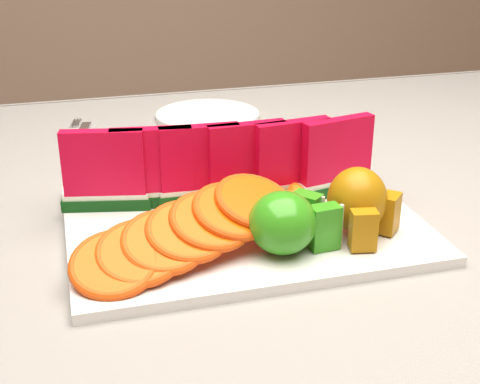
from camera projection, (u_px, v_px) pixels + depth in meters
table at (209, 271)px, 0.89m from camera, size 1.40×0.90×0.75m
tablecloth at (208, 229)px, 0.87m from camera, size 1.53×1.03×0.20m
platter at (243, 223)px, 0.78m from camera, size 0.40×0.30×0.01m
apple_cluster at (288, 222)px, 0.69m from camera, size 0.11×0.09×0.07m
pear_cluster at (359, 202)px, 0.72m from camera, size 0.09×0.09×0.07m
side_plate at (208, 116)px, 1.16m from camera, size 0.20×0.20×0.01m
fork at (79, 138)px, 1.06m from camera, size 0.05×0.19×0.00m
watermelon_row at (223, 165)px, 0.80m from camera, size 0.39×0.07×0.10m
orange_fan_front at (188, 231)px, 0.68m from camera, size 0.27×0.16×0.07m
orange_fan_back at (198, 166)px, 0.87m from camera, size 0.29×0.11×0.05m
tangerine_segments at (241, 206)px, 0.78m from camera, size 0.18×0.07×0.03m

